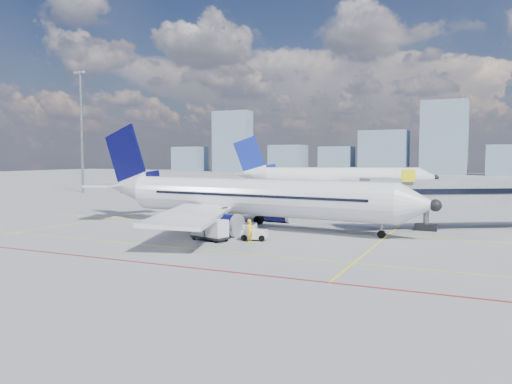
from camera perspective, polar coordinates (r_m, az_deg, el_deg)
ground at (r=46.93m, az=-4.09°, el=-5.24°), size 420.00×420.00×0.00m
apron_markings at (r=43.89m, az=-7.21°, el=-5.90°), size 90.00×35.12×0.01m
jet_bridge at (r=57.68m, az=25.78°, el=-0.16°), size 23.55×15.78×6.30m
floodlight_mast_nw at (r=111.83m, az=-19.31°, el=6.88°), size 3.20×0.61×25.45m
distant_skyline at (r=231.56m, az=19.59°, el=4.70°), size 255.30×15.60×31.68m
main_aircraft at (r=53.66m, az=-1.75°, el=-0.60°), size 40.45×35.21×11.82m
second_aircraft at (r=106.68m, az=8.80°, el=1.64°), size 41.47×35.18×12.58m
baggage_tug at (r=45.34m, az=-0.33°, el=-4.59°), size 2.45×1.73×1.57m
cargo_dolly at (r=45.32m, az=-5.27°, el=-4.21°), size 3.81×2.39×1.94m
belt_loader at (r=53.36m, az=-6.78°, el=-3.44°), size 6.16×2.18×2.47m
ramp_worker at (r=44.31m, az=-0.68°, el=-4.46°), size 0.52×0.76×2.02m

